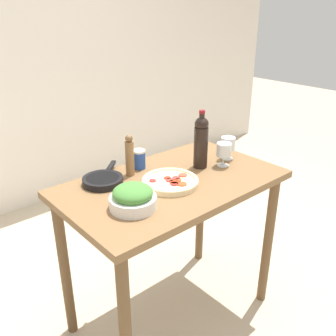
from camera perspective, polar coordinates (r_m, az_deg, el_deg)
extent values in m
plane|color=#BCAD93|center=(2.49, 0.56, -21.17)|extent=(14.00, 14.00, 0.00)
cube|color=silver|center=(3.48, -21.63, 14.58)|extent=(6.40, 0.06, 2.60)
cube|color=brown|center=(1.97, 0.66, -2.42)|extent=(1.17, 0.69, 0.04)
cylinder|color=brown|center=(1.80, -6.49, -23.81)|extent=(0.06, 0.06, 0.87)
cylinder|color=brown|center=(2.39, 14.97, -10.82)|extent=(0.06, 0.06, 0.87)
cylinder|color=brown|center=(2.18, -15.44, -14.70)|extent=(0.06, 0.06, 0.87)
cylinder|color=brown|center=(2.68, 4.97, -5.87)|extent=(0.06, 0.06, 0.87)
cylinder|color=black|center=(2.08, 5.02, 3.14)|extent=(0.08, 0.08, 0.23)
sphere|color=black|center=(2.04, 5.15, 6.68)|extent=(0.08, 0.08, 0.08)
cylinder|color=black|center=(2.03, 5.18, 7.49)|extent=(0.03, 0.03, 0.06)
cylinder|color=maroon|center=(2.02, 5.22, 8.52)|extent=(0.03, 0.03, 0.02)
cylinder|color=silver|center=(2.16, 8.36, 0.43)|extent=(0.07, 0.07, 0.00)
cylinder|color=silver|center=(2.15, 8.40, 1.16)|extent=(0.01, 0.01, 0.06)
cylinder|color=white|center=(2.12, 8.51, 2.79)|extent=(0.08, 0.08, 0.08)
cylinder|color=maroon|center=(2.13, 8.46, 2.10)|extent=(0.07, 0.07, 0.02)
cylinder|color=silver|center=(2.26, 8.98, 1.44)|extent=(0.07, 0.07, 0.00)
cylinder|color=silver|center=(2.24, 9.03, 2.14)|extent=(0.01, 0.01, 0.06)
cylinder|color=white|center=(2.22, 9.14, 3.71)|extent=(0.08, 0.08, 0.08)
cylinder|color=maroon|center=(2.23, 9.09, 3.06)|extent=(0.07, 0.07, 0.02)
cylinder|color=olive|center=(2.00, -5.85, 1.47)|extent=(0.05, 0.05, 0.19)
sphere|color=brown|center=(1.96, -5.99, 4.51)|extent=(0.04, 0.04, 0.04)
cylinder|color=white|center=(1.70, -5.34, -5.23)|extent=(0.22, 0.22, 0.06)
ellipsoid|color=#478438|center=(1.67, -5.40, -3.79)|extent=(0.18, 0.18, 0.08)
cylinder|color=beige|center=(1.91, 0.34, -2.22)|extent=(0.29, 0.29, 0.02)
torus|color=beige|center=(1.90, 0.34, -1.88)|extent=(0.29, 0.29, 0.02)
cylinder|color=red|center=(1.90, 0.25, -1.86)|extent=(0.04, 0.04, 0.01)
cylinder|color=red|center=(1.93, -0.17, -1.49)|extent=(0.04, 0.04, 0.01)
cylinder|color=red|center=(1.93, 1.23, -1.54)|extent=(0.04, 0.04, 0.01)
cylinder|color=#CD4520|center=(1.86, 2.16, -2.46)|extent=(0.05, 0.05, 0.01)
cylinder|color=red|center=(1.90, -2.37, -1.93)|extent=(0.03, 0.03, 0.01)
cylinder|color=red|center=(1.88, 0.93, -2.15)|extent=(0.05, 0.05, 0.01)
cylinder|color=#E04632|center=(1.96, 2.27, -1.08)|extent=(0.05, 0.05, 0.01)
cylinder|color=red|center=(1.87, 0.99, -2.43)|extent=(0.04, 0.04, 0.01)
cylinder|color=#D14627|center=(1.91, 1.60, -1.83)|extent=(0.03, 0.03, 0.01)
cylinder|color=#284CA3|center=(2.09, -4.41, 1.20)|extent=(0.07, 0.07, 0.10)
cylinder|color=white|center=(2.07, -4.46, 2.58)|extent=(0.07, 0.07, 0.01)
cylinder|color=black|center=(1.94, -9.90, -1.90)|extent=(0.21, 0.21, 0.03)
cylinder|color=black|center=(1.94, -9.91, -1.81)|extent=(0.17, 0.17, 0.03)
cube|color=black|center=(2.08, -8.66, 0.32)|extent=(0.11, 0.10, 0.02)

